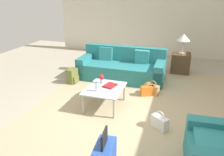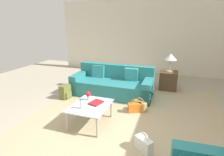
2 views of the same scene
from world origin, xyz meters
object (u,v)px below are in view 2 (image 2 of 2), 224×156
Objects in this scene: couch at (113,84)px; flower_vase at (88,95)px; table_lamp at (171,57)px; backpack_olive at (66,92)px; coffee_table at (90,107)px; handbag_black at (84,105)px; water_bottle at (81,104)px; side_table at (168,80)px; handbag_white at (144,144)px; coffee_table_book at (96,103)px; handbag_orange at (135,107)px; handbag_tan at (140,106)px.

couch reaches higher than flower_vase.
couch is 4.03× the size of table_lamp.
table_lamp is at bearing 122.85° from backpack_olive.
handbag_black is (-0.53, -0.43, -0.26)m from coffee_table.
side_table is (-3.00, 1.60, -0.24)m from water_bottle.
handbag_white is (0.48, 1.22, -0.26)m from coffee_table.
couch is at bearing -180.00° from water_bottle.
handbag_orange is (-0.70, 0.71, -0.33)m from coffee_table_book.
couch is at bearing -58.00° from table_lamp.
coffee_table is 0.73m from handbag_black.
couch is at bearing 123.97° from backpack_olive.
water_bottle reaches higher than handbag_white.
coffee_table_book is 0.73m from handbag_black.
side_table is 1.67× the size of handbag_orange.
backpack_olive is (-0.47, -0.86, 0.06)m from handbag_black.
handbag_orange is at bearing 135.93° from coffee_table.
water_bottle is 0.57× the size of handbag_white.
coffee_table is at bearing -44.07° from handbag_orange.
backpack_olive is at bearing -118.67° from handbag_black.
couch is 11.70× the size of flower_vase.
handbag_white is at bearing 63.02° from flower_vase.
flower_vase is 1.60m from handbag_white.
handbag_orange is 1.00× the size of handbag_white.
handbag_tan is (-1.13, 1.00, -0.41)m from water_bottle.
coffee_table is 4.45× the size of flower_vase.
handbag_black and handbag_white have the same top height.
handbag_orange and handbag_white have the same top height.
flower_vase reaches higher than handbag_tan.
water_bottle is 1.56m from handbag_tan.
coffee_table_book is at bearing -117.65° from handbag_white.
coffee_table_book is at bearing -45.56° from handbag_orange.
backpack_olive is (-1.00, -1.29, -0.20)m from coffee_table.
backpack_olive is at bearing -91.80° from handbag_tan.
coffee_table_book is 0.81× the size of handbag_tan.
coffee_table_book is 1.42× the size of flower_vase.
coffee_table is at bearing 153.43° from water_bottle.
coffee_table_book is 0.73× the size of backpack_olive.
flower_vase is (-0.10, -0.23, 0.11)m from coffee_table_book.
backpack_olive is at bearing -120.45° from handbag_white.
handbag_tan is (-0.11, 0.11, 0.00)m from handbag_orange.
water_bottle is 0.38m from coffee_table_book.
couch is 6.70× the size of handbag_white.
handbag_orange is at bearing -44.85° from handbag_tan.
coffee_table_book is 0.27m from flower_vase.
flower_vase is 0.57× the size of handbag_white.
water_bottle is (0.20, -0.10, 0.15)m from coffee_table.
coffee_table reaches higher than handbag_tan.
handbag_black is 0.89× the size of backpack_olive.
table_lamp is 1.66× the size of handbag_orange.
coffee_table is 3.25m from table_lamp.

